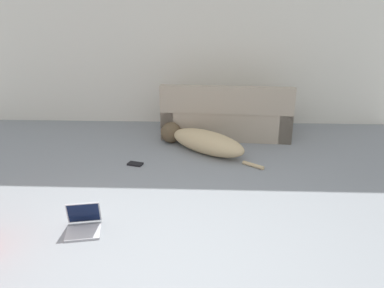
{
  "coord_description": "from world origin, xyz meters",
  "views": [
    {
      "loc": [
        0.49,
        -2.14,
        1.97
      ],
      "look_at": [
        0.32,
        1.89,
        0.48
      ],
      "focal_mm": 35.0,
      "sensor_mm": 36.0,
      "label": 1
    }
  ],
  "objects": [
    {
      "name": "couch",
      "position": [
        0.8,
        3.68,
        0.28
      ],
      "size": [
        2.06,
        1.01,
        0.86
      ],
      "rotation": [
        0.0,
        0.0,
        3.08
      ],
      "color": "tan",
      "rests_on": "ground_plane"
    },
    {
      "name": "book_black",
      "position": [
        -0.45,
        2.37,
        0.01
      ],
      "size": [
        0.22,
        0.16,
        0.02
      ],
      "rotation": [
        0.0,
        0.0,
        -0.29
      ],
      "color": "black",
      "rests_on": "ground_plane"
    },
    {
      "name": "wall_back",
      "position": [
        0.0,
        4.37,
        1.28
      ],
      "size": [
        7.31,
        0.06,
        2.57
      ],
      "color": "silver",
      "rests_on": "ground_plane"
    },
    {
      "name": "laptop_open",
      "position": [
        -0.66,
        0.86,
        0.08
      ],
      "size": [
        0.37,
        0.38,
        0.25
      ],
      "rotation": [
        0.0,
        0.0,
        0.2
      ],
      "color": "#B7B7BC",
      "rests_on": "ground_plane"
    },
    {
      "name": "dog",
      "position": [
        0.4,
        2.91,
        0.16
      ],
      "size": [
        1.52,
        1.23,
        0.33
      ],
      "rotation": [
        0.0,
        0.0,
        2.48
      ],
      "color": "tan",
      "rests_on": "ground_plane"
    }
  ]
}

